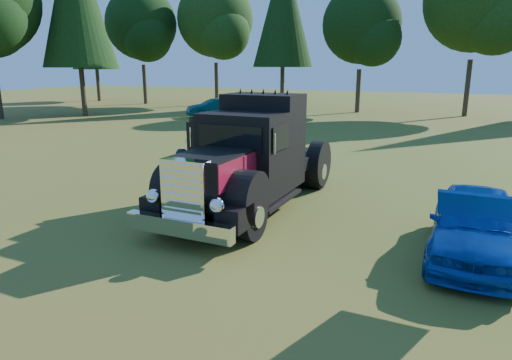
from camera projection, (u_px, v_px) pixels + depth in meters
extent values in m
plane|color=#375E1B|center=(226.00, 248.00, 9.66)|extent=(120.00, 120.00, 0.00)
cylinder|color=#2D2116|center=(217.00, 84.00, 43.78)|extent=(0.36, 0.36, 3.96)
sphere|color=black|center=(215.00, 19.00, 42.32)|extent=(7.04, 7.04, 7.04)
sphere|color=black|center=(223.00, 33.00, 41.33)|extent=(4.84, 4.84, 4.84)
cylinder|color=#2D2116|center=(282.00, 81.00, 40.38)|extent=(0.36, 0.36, 4.68)
cone|color=black|center=(283.00, 8.00, 38.88)|extent=(5.20, 5.20, 9.75)
cylinder|color=#2D2116|center=(98.00, 80.00, 48.62)|extent=(0.36, 0.36, 4.32)
cone|color=black|center=(93.00, 25.00, 47.23)|extent=(4.80, 4.80, 9.00)
cylinder|color=#2D2116|center=(358.00, 91.00, 36.78)|extent=(0.36, 0.36, 3.42)
sphere|color=black|center=(362.00, 24.00, 35.52)|extent=(6.08, 6.08, 6.08)
sphere|color=black|center=(374.00, 39.00, 34.66)|extent=(4.18, 4.18, 4.18)
cylinder|color=#2D2116|center=(83.00, 84.00, 33.93)|extent=(0.36, 0.36, 4.68)
cylinder|color=#2D2116|center=(145.00, 84.00, 44.93)|extent=(0.36, 0.36, 3.78)
sphere|color=black|center=(141.00, 24.00, 43.53)|extent=(6.72, 6.72, 6.72)
sphere|color=black|center=(147.00, 37.00, 42.59)|extent=(4.62, 4.62, 4.62)
cylinder|color=#2D2116|center=(467.00, 88.00, 33.84)|extent=(0.36, 0.36, 4.14)
sphere|color=black|center=(497.00, 18.00, 31.28)|extent=(5.06, 5.06, 5.06)
cylinder|color=black|center=(172.00, 204.00, 10.84)|extent=(0.32, 1.10, 1.10)
cylinder|color=black|center=(252.00, 216.00, 9.98)|extent=(0.32, 1.10, 1.10)
cylinder|color=black|center=(257.00, 165.00, 15.06)|extent=(0.32, 1.10, 1.10)
cylinder|color=black|center=(318.00, 171.00, 14.19)|extent=(0.32, 1.10, 1.10)
cylinder|color=black|center=(266.00, 166.00, 14.92)|extent=(0.32, 1.10, 1.10)
cylinder|color=black|center=(308.00, 170.00, 14.33)|extent=(0.32, 1.10, 1.10)
cube|color=black|center=(258.00, 181.00, 12.68)|extent=(1.60, 6.40, 0.28)
cube|color=white|center=(179.00, 227.00, 9.31)|extent=(2.50, 0.22, 0.36)
cube|color=white|center=(186.00, 190.00, 9.41)|extent=(1.05, 0.30, 1.30)
cube|color=black|center=(212.00, 177.00, 10.32)|extent=(1.35, 1.80, 1.10)
cube|color=maroon|center=(186.00, 166.00, 10.55)|extent=(0.02, 1.80, 0.60)
cube|color=maroon|center=(239.00, 171.00, 9.98)|extent=(0.02, 1.80, 0.60)
cylinder|color=black|center=(175.00, 188.00, 10.70)|extent=(0.55, 1.24, 1.24)
cylinder|color=black|center=(247.00, 198.00, 9.92)|extent=(0.55, 1.24, 1.24)
sphere|color=white|center=(154.00, 196.00, 9.71)|extent=(0.32, 0.32, 0.32)
sphere|color=white|center=(217.00, 205.00, 9.07)|extent=(0.32, 0.32, 0.32)
cube|color=black|center=(242.00, 154.00, 11.61)|extent=(2.05, 1.30, 2.10)
cube|color=black|center=(230.00, 139.00, 10.90)|extent=(1.70, 0.05, 0.65)
cube|color=black|center=(263.00, 139.00, 12.71)|extent=(2.05, 1.30, 2.50)
cube|color=black|center=(285.00, 157.00, 14.35)|extent=(2.00, 2.00, 0.35)
cube|color=black|center=(201.00, 150.00, 12.71)|extent=(1.07, 0.38, 1.50)
cube|color=maroon|center=(201.00, 155.00, 12.79)|extent=(0.82, 0.27, 0.75)
imported|color=#0726AB|center=(475.00, 224.00, 9.03)|extent=(1.66, 4.11, 1.40)
cube|color=#0726AB|center=(481.00, 207.00, 7.33)|extent=(1.30, 0.93, 0.67)
imported|color=#1F314A|center=(205.00, 172.00, 12.75)|extent=(0.48, 0.67, 1.72)
imported|color=#1A283E|center=(184.00, 179.00, 12.19)|extent=(1.00, 0.97, 1.62)
imported|color=#082734|center=(214.00, 108.00, 33.70)|extent=(3.79, 3.92, 1.33)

